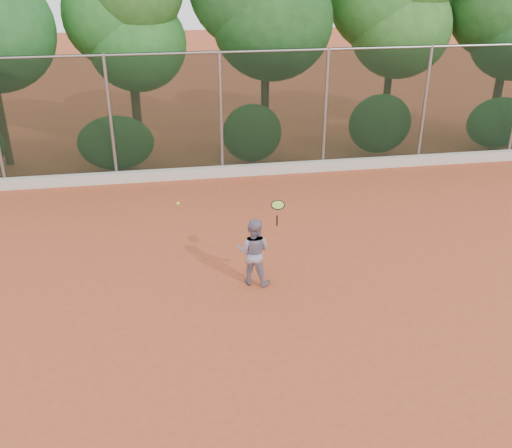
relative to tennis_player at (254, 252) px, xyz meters
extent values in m
plane|color=#AE4A29|center=(0.05, -0.96, -0.68)|extent=(80.00, 80.00, 0.00)
cube|color=beige|center=(0.05, 5.86, -0.53)|extent=(24.00, 0.20, 0.30)
imported|color=gray|center=(0.00, 0.00, 0.00)|extent=(0.82, 0.74, 1.37)
cube|color=black|center=(0.05, 6.04, 1.07)|extent=(24.00, 0.01, 3.50)
cylinder|color=gray|center=(0.05, 6.04, 2.77)|extent=(24.00, 0.06, 0.06)
cylinder|color=gray|center=(-2.95, 6.04, 1.07)|extent=(0.09, 0.09, 3.50)
cylinder|color=gray|center=(0.05, 6.04, 1.07)|extent=(0.09, 0.09, 3.50)
cylinder|color=gray|center=(3.05, 6.04, 1.07)|extent=(0.09, 0.09, 3.50)
cylinder|color=gray|center=(6.05, 6.04, 1.07)|extent=(0.09, 0.09, 3.50)
cylinder|color=#49351C|center=(-6.25, 7.94, 0.77)|extent=(0.24, 0.24, 2.90)
cylinder|color=#48331B|center=(-2.35, 8.34, 0.52)|extent=(0.28, 0.28, 2.40)
ellipsoid|color=#216221|center=(-2.15, 8.24, 2.72)|extent=(2.90, 2.40, 2.80)
ellipsoid|color=#216222|center=(-2.65, 8.54, 3.52)|extent=(3.20, 2.70, 3.10)
cylinder|color=#412F19|center=(1.65, 8.04, 0.82)|extent=(0.26, 0.26, 3.00)
ellipsoid|color=#286526|center=(1.85, 7.94, 3.32)|extent=(3.60, 3.00, 3.50)
cylinder|color=#432A19|center=(5.75, 8.24, 0.67)|extent=(0.24, 0.24, 2.70)
ellipsoid|color=#2A6021|center=(5.95, 8.14, 3.02)|extent=(3.20, 2.70, 3.10)
cylinder|color=#3A2816|center=(9.45, 7.84, 0.57)|extent=(0.28, 0.28, 2.50)
ellipsoid|color=#2C6827|center=(9.15, 8.04, 3.62)|extent=(3.30, 2.80, 3.20)
ellipsoid|color=#316827|center=(-2.95, 6.84, 0.17)|extent=(2.20, 1.16, 1.60)
ellipsoid|color=#316326|center=(1.05, 6.84, 0.27)|extent=(1.80, 1.04, 1.76)
ellipsoid|color=#2D6225|center=(5.05, 6.84, 0.37)|extent=(2.00, 1.10, 1.84)
ellipsoid|color=#2B712B|center=(9.05, 6.84, 0.22)|extent=(2.16, 1.12, 1.64)
cylinder|color=black|center=(0.45, 0.01, 0.62)|extent=(0.05, 0.12, 0.26)
torus|color=black|center=(0.45, -0.05, 0.97)|extent=(0.32, 0.31, 0.11)
cylinder|color=#A1C439|center=(0.45, -0.05, 0.97)|extent=(0.27, 0.26, 0.08)
sphere|color=yellow|center=(-1.38, -0.12, 1.16)|extent=(0.06, 0.06, 0.06)
camera|label=1|loc=(-1.51, -9.49, 5.24)|focal=40.00mm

